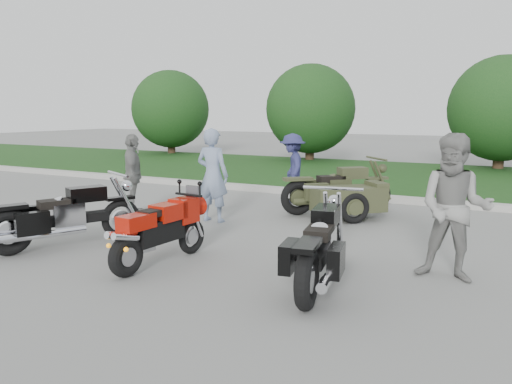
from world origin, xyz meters
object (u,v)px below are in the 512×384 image
at_px(person_stripe, 213,175).
at_px(person_denim, 292,168).
at_px(sportbike_red, 159,229).
at_px(cruiser_right, 320,250).
at_px(cruiser_sidecar, 342,196).
at_px(person_grey, 455,208).
at_px(person_back, 133,175).
at_px(cruiser_left, 61,218).

relative_size(person_stripe, person_denim, 1.12).
bearing_deg(sportbike_red, cruiser_right, 11.05).
bearing_deg(cruiser_sidecar, cruiser_right, -28.15).
bearing_deg(person_denim, cruiser_sidecar, 24.59).
bearing_deg(person_grey, cruiser_sidecar, 129.94).
height_order(sportbike_red, person_grey, person_grey).
xyz_separation_m(cruiser_sidecar, person_back, (-3.88, -1.71, 0.38)).
bearing_deg(sportbike_red, person_stripe, 112.96).
bearing_deg(person_back, person_stripe, -122.26).
relative_size(sportbike_red, person_grey, 0.99).
height_order(cruiser_left, person_denim, person_denim).
relative_size(cruiser_right, person_stripe, 1.32).
bearing_deg(cruiser_right, person_denim, 106.81).
bearing_deg(cruiser_left, person_back, 131.96).
bearing_deg(person_back, sportbike_red, -173.14).
xyz_separation_m(cruiser_left, person_back, (-0.69, 2.47, 0.36)).
xyz_separation_m(cruiser_left, person_grey, (5.57, 1.19, 0.45)).
bearing_deg(person_grey, cruiser_left, -166.66).
relative_size(sportbike_red, person_stripe, 1.02).
height_order(cruiser_right, cruiser_sidecar, cruiser_sidecar).
height_order(sportbike_red, cruiser_left, cruiser_left).
xyz_separation_m(cruiser_sidecar, person_denim, (-1.58, 1.15, 0.36)).
bearing_deg(person_denim, person_grey, 14.53).
height_order(cruiser_right, person_back, person_back).
distance_m(cruiser_sidecar, person_grey, 3.86).
distance_m(cruiser_left, person_denim, 5.58).
bearing_deg(person_grey, cruiser_right, -142.85).
bearing_deg(cruiser_sidecar, person_back, -108.44).
distance_m(cruiser_sidecar, person_back, 4.26).
xyz_separation_m(person_grey, person_denim, (-3.97, 4.14, -0.12)).
xyz_separation_m(sportbike_red, person_denim, (-0.30, 5.35, 0.29)).
distance_m(cruiser_left, person_stripe, 2.93).
relative_size(cruiser_right, person_back, 1.42).
bearing_deg(cruiser_right, person_stripe, 131.33).
height_order(cruiser_left, person_grey, person_grey).
relative_size(sportbike_red, person_denim, 1.14).
relative_size(cruiser_right, person_denim, 1.47).
relative_size(cruiser_sidecar, person_denim, 1.36).
bearing_deg(cruiser_sidecar, person_stripe, -97.04).
bearing_deg(person_denim, person_stripe, -40.55).
distance_m(cruiser_left, person_back, 2.59).
bearing_deg(person_stripe, person_back, 5.73).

